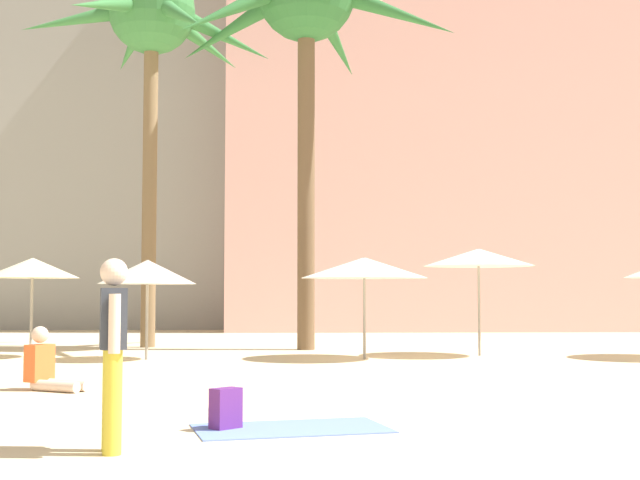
% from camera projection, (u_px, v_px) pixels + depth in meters
% --- Properties ---
extents(hotel_pink, '(22.66, 9.25, 19.97)m').
position_uv_depth(hotel_pink, '(501.00, 91.00, 36.56)').
color(hotel_pink, beige).
rests_on(hotel_pink, ground).
extents(palm_tree_far_left, '(6.67, 6.30, 10.12)m').
position_uv_depth(palm_tree_far_left, '(152.00, 27.00, 23.09)').
color(palm_tree_far_left, brown).
rests_on(palm_tree_far_left, ground).
extents(palm_tree_left, '(7.36, 7.46, 10.37)m').
position_uv_depth(palm_tree_left, '(306.00, 11.00, 22.05)').
color(palm_tree_left, brown).
rests_on(palm_tree_left, ground).
extents(cafe_umbrella_0, '(2.03, 2.03, 2.18)m').
position_uv_depth(cafe_umbrella_0, '(32.00, 268.00, 18.89)').
color(cafe_umbrella_0, gray).
rests_on(cafe_umbrella_0, ground).
extents(cafe_umbrella_1, '(2.49, 2.49, 2.41)m').
position_uv_depth(cafe_umbrella_1, '(479.00, 258.00, 19.49)').
color(cafe_umbrella_1, gray).
rests_on(cafe_umbrella_1, ground).
extents(cafe_umbrella_4, '(2.73, 2.73, 2.17)m').
position_uv_depth(cafe_umbrella_4, '(364.00, 268.00, 18.56)').
color(cafe_umbrella_4, gray).
rests_on(cafe_umbrella_4, ground).
extents(cafe_umbrella_5, '(2.07, 2.07, 2.10)m').
position_uv_depth(cafe_umbrella_5, '(147.00, 272.00, 18.27)').
color(cafe_umbrella_5, gray).
rests_on(cafe_umbrella_5, ground).
extents(beach_towel, '(2.13, 1.49, 0.01)m').
position_uv_depth(beach_towel, '(291.00, 428.00, 8.77)').
color(beach_towel, '#6684E0').
rests_on(beach_towel, ground).
extents(backpack, '(0.35, 0.35, 0.42)m').
position_uv_depth(backpack, '(225.00, 410.00, 8.74)').
color(backpack, '#5C2773').
rests_on(backpack, ground).
extents(person_far_right, '(0.31, 0.61, 1.68)m').
position_uv_depth(person_far_right, '(113.00, 346.00, 7.51)').
color(person_far_right, gold).
rests_on(person_far_right, ground).
extents(person_mid_left, '(0.98, 0.77, 0.91)m').
position_uv_depth(person_mid_left, '(48.00, 368.00, 12.35)').
color(person_mid_left, beige).
rests_on(person_mid_left, ground).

